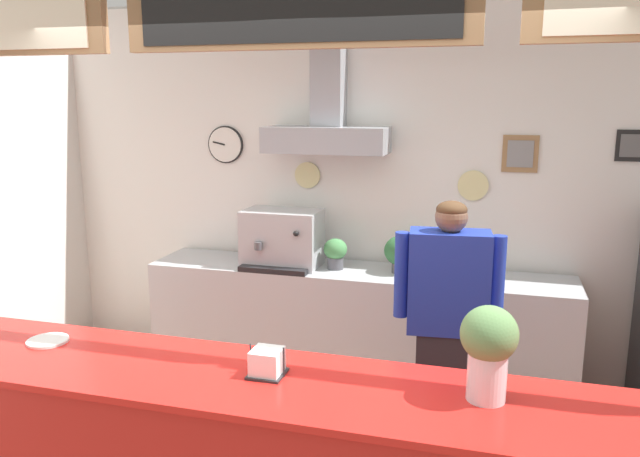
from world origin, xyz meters
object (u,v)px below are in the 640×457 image
condiment_plate (48,341)px  basil_vase (488,350)px  espresso_machine (282,239)px  potted_thyme (477,266)px  shop_worker (446,336)px  potted_oregano (401,252)px  napkin_holder (267,363)px  potted_rosemary (335,252)px

condiment_plate → basil_vase: bearing=-0.8°
espresso_machine → potted_thyme: bearing=0.9°
shop_worker → condiment_plate: 2.07m
shop_worker → basil_vase: 1.15m
condiment_plate → shop_worker: bearing=30.2°
potted_oregano → napkin_holder: 2.30m
potted_rosemary → condiment_plate: 2.36m
potted_rosemary → basil_vase: 2.53m
potted_oregano → espresso_machine: bearing=-177.0°
potted_oregano → potted_thyme: 0.57m
potted_thyme → condiment_plate: (-1.91, -2.21, 0.07)m
potted_oregano → potted_rosemary: bearing=-176.6°
shop_worker → potted_thyme: shop_worker is taller
potted_rosemary → napkin_holder: (0.29, -2.26, 0.08)m
napkin_holder → potted_rosemary: bearing=97.3°
espresso_machine → napkin_holder: espresso_machine is taller
condiment_plate → napkin_holder: (1.13, -0.06, 0.05)m
potted_thyme → napkin_holder: size_ratio=1.20×
potted_oregano → napkin_holder: bearing=-95.3°
potted_rosemary → condiment_plate: (-0.84, -2.20, 0.03)m
espresso_machine → potted_oregano: bearing=3.0°
espresso_machine → potted_rosemary: size_ratio=2.49×
shop_worker → potted_thyme: 1.18m
potted_rosemary → napkin_holder: bearing=-82.7°
napkin_holder → shop_worker: bearing=59.1°
shop_worker → potted_oregano: (-0.44, 1.19, 0.17)m
basil_vase → espresso_machine: bearing=125.8°
shop_worker → potted_oregano: 1.28m
potted_thyme → napkin_holder: napkin_holder is taller
espresso_machine → potted_thyme: size_ratio=3.23×
condiment_plate → napkin_holder: 1.13m
napkin_holder → basil_vase: bearing=1.7°
condiment_plate → napkin_holder: bearing=-2.8°
condiment_plate → basil_vase: 2.02m
potted_thyme → basil_vase: basil_vase is taller
basil_vase → napkin_holder: 0.90m
potted_rosemary → basil_vase: bearing=-62.3°
espresso_machine → potted_rosemary: 0.43m
shop_worker → condiment_plate: (-1.78, -1.04, 0.18)m
potted_oregano → potted_thyme: (0.56, -0.03, -0.06)m
espresso_machine → condiment_plate: size_ratio=3.10×
shop_worker → potted_oregano: bearing=-75.5°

